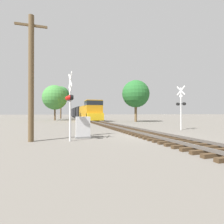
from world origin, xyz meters
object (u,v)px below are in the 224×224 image
at_px(crossing_signal_far, 181,105).
at_px(relay_cabinet, 83,127).
at_px(utility_pole, 31,77).
at_px(tree_mid_background, 55,97).
at_px(freight_train, 81,112).
at_px(tree_deep_background, 61,95).
at_px(crossing_signal_near, 70,100).
at_px(tree_far_right, 136,94).

relative_size(crossing_signal_far, relay_cabinet, 3.05).
bearing_deg(relay_cabinet, utility_pole, -168.84).
distance_m(crossing_signal_far, tree_mid_background, 30.97).
height_order(freight_train, tree_deep_background, tree_deep_background).
height_order(freight_train, relay_cabinet, freight_train).
bearing_deg(utility_pole, crossing_signal_near, -12.44).
distance_m(relay_cabinet, utility_pole, 4.48).
bearing_deg(crossing_signal_near, utility_pole, -110.88).
height_order(relay_cabinet, tree_deep_background, tree_deep_background).
relative_size(crossing_signal_near, relay_cabinet, 2.86).
xyz_separation_m(utility_pole, tree_deep_background, (1.97, 44.41, 3.44)).
bearing_deg(tree_deep_background, utility_pole, -92.54).
bearing_deg(crossing_signal_near, crossing_signal_far, 101.11).
bearing_deg(freight_train, tree_deep_background, 176.74).
bearing_deg(tree_far_right, tree_deep_background, 119.33).
bearing_deg(freight_train, crossing_signal_near, -97.42).
relative_size(utility_pole, tree_deep_background, 0.76).
bearing_deg(tree_mid_background, relay_cabinet, -85.26).
bearing_deg(utility_pole, freight_train, 79.71).
relative_size(crossing_signal_far, tree_deep_background, 0.45).
distance_m(tree_far_right, tree_mid_background, 19.21).
relative_size(crossing_signal_near, tree_far_right, 0.51).
height_order(freight_train, crossing_signal_near, freight_train).
height_order(freight_train, crossing_signal_far, crossing_signal_far).
bearing_deg(crossing_signal_far, tree_deep_background, -3.18).
height_order(crossing_signal_far, utility_pole, utility_pole).
bearing_deg(freight_train, tree_far_right, -72.20).
bearing_deg(utility_pole, tree_mid_background, 88.97).
height_order(crossing_signal_near, relay_cabinet, crossing_signal_near).
distance_m(relay_cabinet, tree_mid_background, 31.38).
bearing_deg(tree_deep_background, relay_cabinet, -88.48).
relative_size(tree_far_right, tree_deep_background, 0.82).
bearing_deg(crossing_signal_near, freight_train, 164.14).
height_order(utility_pole, tree_mid_background, tree_mid_background).
distance_m(utility_pole, tree_mid_background, 31.58).
bearing_deg(tree_mid_background, crossing_signal_near, -87.09).
xyz_separation_m(crossing_signal_near, tree_mid_background, (-1.63, 32.03, 2.88)).
bearing_deg(freight_train, utility_pole, -100.29).
bearing_deg(crossing_signal_far, tree_far_right, -27.35).
relative_size(crossing_signal_far, tree_far_right, 0.55).
relative_size(tree_mid_background, tree_deep_background, 0.83).
distance_m(crossing_signal_near, tree_far_right, 24.61).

